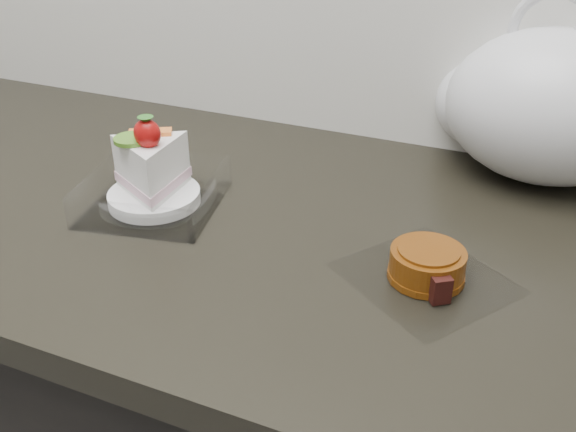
# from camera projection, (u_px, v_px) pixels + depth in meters

# --- Properties ---
(counter) EXTENTS (2.04, 0.64, 0.90)m
(counter) POSITION_uv_depth(u_px,v_px,m) (207.00, 428.00, 1.10)
(counter) COLOR black
(counter) RESTS_ON ground
(cake_tray) EXTENTS (0.20, 0.20, 0.13)m
(cake_tray) POSITION_uv_depth(u_px,v_px,m) (153.00, 182.00, 0.85)
(cake_tray) COLOR white
(cake_tray) RESTS_ON counter
(mooncake_wrap) EXTENTS (0.23, 0.22, 0.04)m
(mooncake_wrap) POSITION_uv_depth(u_px,v_px,m) (427.00, 268.00, 0.71)
(mooncake_wrap) COLOR white
(mooncake_wrap) RESTS_ON counter
(plastic_bag) EXTENTS (0.36, 0.31, 0.27)m
(plastic_bag) POSITION_uv_depth(u_px,v_px,m) (539.00, 105.00, 0.90)
(plastic_bag) COLOR silver
(plastic_bag) RESTS_ON counter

